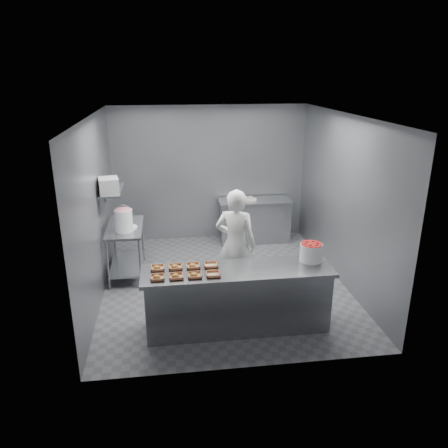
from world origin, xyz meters
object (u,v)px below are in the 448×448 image
at_px(tray_0, 157,277).
at_px(tray_6, 193,266).
at_px(tray_7, 211,265).
at_px(appliance, 109,186).
at_px(back_counter, 254,220).
at_px(tray_2, 194,275).
at_px(tray_4, 157,268).
at_px(tray_5, 175,267).
at_px(tray_3, 213,274).
at_px(prep_table, 126,243).
at_px(strawberry_tub, 311,252).
at_px(service_counter, 237,298).
at_px(tray_1, 176,276).
at_px(worker, 236,244).
at_px(glaze_bucket, 124,220).

xyz_separation_m(tray_0, tray_6, (0.48, 0.29, 0.00)).
xyz_separation_m(tray_7, appliance, (-1.47, 1.54, 0.77)).
bearing_deg(tray_6, back_counter, 64.30).
xyz_separation_m(tray_2, tray_4, (-0.48, 0.29, 0.00)).
bearing_deg(tray_5, tray_0, -129.74).
xyz_separation_m(tray_0, tray_3, (0.72, 0.00, -0.00)).
bearing_deg(tray_7, tray_2, -130.10).
distance_m(tray_3, tray_6, 0.38).
distance_m(prep_table, tray_0, 2.20).
distance_m(tray_0, tray_7, 0.78).
height_order(tray_2, strawberry_tub, strawberry_tub).
distance_m(service_counter, tray_1, 0.97).
distance_m(tray_7, worker, 0.94).
relative_size(tray_7, glaze_bucket, 0.41).
bearing_deg(strawberry_tub, tray_5, 179.87).
xyz_separation_m(tray_3, appliance, (-1.47, 1.82, 0.77)).
bearing_deg(tray_7, glaze_bucket, 129.09).
xyz_separation_m(tray_6, appliance, (-1.23, 1.54, 0.77)).
bearing_deg(tray_6, tray_5, 180.00).
relative_size(tray_1, tray_2, 1.00).
xyz_separation_m(tray_4, worker, (1.20, 0.80, -0.04)).
distance_m(tray_4, strawberry_tub, 2.14).
relative_size(tray_6, appliance, 0.54).
relative_size(tray_4, tray_6, 1.00).
relative_size(tray_4, appliance, 0.54).
height_order(strawberry_tub, appliance, appliance).
distance_m(tray_2, tray_6, 0.29).
height_order(prep_table, tray_2, tray_2).
bearing_deg(glaze_bucket, tray_0, -73.32).
relative_size(service_counter, tray_1, 13.88).
xyz_separation_m(prep_table, tray_7, (1.30, -1.81, 0.33)).
distance_m(back_counter, tray_4, 3.71).
bearing_deg(worker, service_counter, 105.77).
bearing_deg(worker, appliance, 2.70).
height_order(back_counter, tray_0, tray_0).
distance_m(tray_4, tray_6, 0.48).
bearing_deg(tray_3, tray_4, 158.24).
height_order(tray_4, tray_5, same).
bearing_deg(back_counter, tray_7, -111.95).
bearing_deg(tray_6, tray_2, -90.00).
bearing_deg(tray_5, tray_6, 0.00).
distance_m(tray_6, strawberry_tub, 1.66).
relative_size(tray_0, strawberry_tub, 0.60).
distance_m(tray_5, glaze_bucket, 1.78).
relative_size(back_counter, tray_6, 8.01).
height_order(tray_1, tray_6, same).
distance_m(service_counter, tray_5, 0.97).
xyz_separation_m(tray_5, tray_7, (0.48, 0.00, -0.00)).
bearing_deg(appliance, back_counter, 19.72).
xyz_separation_m(tray_1, tray_4, (-0.24, 0.29, 0.00)).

